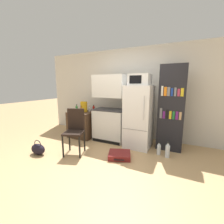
% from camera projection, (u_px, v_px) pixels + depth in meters
% --- Properties ---
extents(ground_plane, '(24.00, 24.00, 0.00)m').
position_uv_depth(ground_plane, '(99.00, 166.00, 2.84)').
color(ground_plane, tan).
extents(wall_back, '(6.40, 0.10, 2.55)m').
position_uv_depth(wall_back, '(140.00, 94.00, 4.29)').
color(wall_back, beige).
rests_on(wall_back, ground_plane).
extents(side_table, '(0.72, 0.65, 0.75)m').
position_uv_depth(side_table, '(83.00, 124.00, 4.47)').
color(side_table, '#422D1E').
rests_on(side_table, ground_plane).
extents(kitchen_hutch, '(0.88, 0.53, 1.79)m').
position_uv_depth(kitchen_hutch, '(110.00, 111.00, 4.07)').
color(kitchen_hutch, silver).
rests_on(kitchen_hutch, ground_plane).
extents(refrigerator, '(0.62, 0.66, 1.52)m').
position_uv_depth(refrigerator, '(139.00, 117.00, 3.67)').
color(refrigerator, white).
rests_on(refrigerator, ground_plane).
extents(microwave, '(0.48, 0.43, 0.27)m').
position_uv_depth(microwave, '(140.00, 80.00, 3.51)').
color(microwave, silver).
rests_on(microwave, refrigerator).
extents(bookshelf, '(0.57, 0.32, 1.98)m').
position_uv_depth(bookshelf, '(171.00, 109.00, 3.46)').
color(bookshelf, black).
rests_on(bookshelf, ground_plane).
extents(bottle_milk_white, '(0.07, 0.07, 0.17)m').
position_uv_depth(bottle_milk_white, '(77.00, 110.00, 4.32)').
color(bottle_milk_white, white).
rests_on(bottle_milk_white, side_table).
extents(bottle_green_tall, '(0.06, 0.06, 0.24)m').
position_uv_depth(bottle_green_tall, '(77.00, 109.00, 4.19)').
color(bottle_green_tall, '#1E6028').
rests_on(bottle_green_tall, side_table).
extents(bottle_clear_short, '(0.07, 0.07, 0.17)m').
position_uv_depth(bottle_clear_short, '(89.00, 109.00, 4.44)').
color(bottle_clear_short, silver).
rests_on(bottle_clear_short, side_table).
extents(bottle_ketchup_red, '(0.06, 0.06, 0.20)m').
position_uv_depth(bottle_ketchup_red, '(94.00, 109.00, 4.41)').
color(bottle_ketchup_red, '#AD1914').
rests_on(bottle_ketchup_red, side_table).
extents(bottle_amber_beer, '(0.06, 0.06, 0.21)m').
position_uv_depth(bottle_amber_beer, '(81.00, 110.00, 4.14)').
color(bottle_amber_beer, brown).
rests_on(bottle_amber_beer, side_table).
extents(cereal_box, '(0.19, 0.07, 0.30)m').
position_uv_depth(cereal_box, '(84.00, 107.00, 4.36)').
color(cereal_box, gold).
rests_on(cereal_box, side_table).
extents(chair, '(0.51, 0.51, 1.00)m').
position_uv_depth(chair, '(75.00, 127.00, 3.35)').
color(chair, black).
rests_on(chair, ground_plane).
extents(suitcase_large_flat, '(0.57, 0.53, 0.11)m').
position_uv_depth(suitcase_large_flat, '(120.00, 155.00, 3.18)').
color(suitcase_large_flat, maroon).
rests_on(suitcase_large_flat, ground_plane).
extents(handbag, '(0.36, 0.20, 0.33)m').
position_uv_depth(handbag, '(38.00, 149.00, 3.33)').
color(handbag, black).
rests_on(handbag, ground_plane).
extents(water_bottle_front, '(0.09, 0.09, 0.35)m').
position_uv_depth(water_bottle_front, '(168.00, 151.00, 3.18)').
color(water_bottle_front, silver).
rests_on(water_bottle_front, ground_plane).
extents(water_bottle_middle, '(0.08, 0.08, 0.29)m').
position_uv_depth(water_bottle_middle, '(159.00, 149.00, 3.32)').
color(water_bottle_middle, silver).
rests_on(water_bottle_middle, ground_plane).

